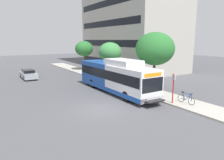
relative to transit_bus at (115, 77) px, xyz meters
The scene contains 10 objects.
ground_plane 5.87m from the transit_bus, 135.95° to the left, with size 120.00×120.00×0.00m, color #4C4C51.
sidewalk_curb 3.88m from the transit_bus, 32.73° to the left, with size 3.00×56.00×0.14m, color #A8A399.
transit_bus is the anchor object (origin of this frame).
bus_stop_sign_pole 6.58m from the transit_bus, 73.89° to the right, with size 0.10×0.36×2.60m.
bicycle_parked 7.63m from the transit_bus, 68.89° to the right, with size 0.52×1.76×1.02m.
street_tree_near_stop 5.13m from the transit_bus, 27.10° to the right, with size 4.13×4.13×6.27m.
street_tree_mid_block 8.20m from the transit_bus, 62.42° to the left, with size 3.29×3.29×5.12m.
street_tree_far_block 16.95m from the transit_bus, 76.52° to the left, with size 3.23×3.23×5.24m.
parked_car_far_lane 14.92m from the transit_bus, 115.44° to the left, with size 1.80×4.50×1.33m.
lattice_comm_tower 36.15m from the transit_bus, 63.32° to the left, with size 1.10×1.10×29.04m.
Camera 1 is at (-7.89, -14.08, 5.58)m, focal length 33.08 mm.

